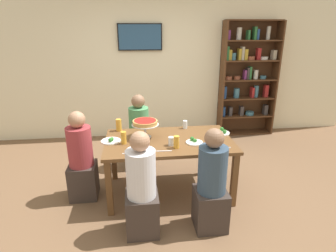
{
  "coord_description": "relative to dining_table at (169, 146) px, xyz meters",
  "views": [
    {
      "loc": [
        -0.4,
        -3.23,
        2.09
      ],
      "look_at": [
        0.0,
        0.1,
        0.89
      ],
      "focal_mm": 29.88,
      "sensor_mm": 36.0,
      "label": 1
    }
  ],
  "objects": [
    {
      "name": "television",
      "position": [
        -0.27,
        2.11,
        1.26
      ],
      "size": [
        0.8,
        0.05,
        0.47
      ],
      "color": "black"
    },
    {
      "name": "dining_table",
      "position": [
        0.0,
        0.0,
        0.0
      ],
      "size": [
        1.6,
        0.95,
        0.74
      ],
      "color": "brown",
      "rests_on": "ground_plane"
    },
    {
      "name": "diner_head_west",
      "position": [
        -1.1,
        0.01,
        -0.16
      ],
      "size": [
        0.34,
        0.34,
        1.15
      ],
      "color": "#382D28",
      "rests_on": "ground_plane"
    },
    {
      "name": "salad_plate_spare",
      "position": [
        -0.72,
        0.03,
        0.1
      ],
      "size": [
        0.24,
        0.24,
        0.06
      ],
      "color": "white",
      "rests_on": "dining_table"
    },
    {
      "name": "cutlery_fork_near",
      "position": [
        -0.48,
        -0.35,
        0.09
      ],
      "size": [
        0.18,
        0.03,
        0.0
      ],
      "primitive_type": "cube",
      "rotation": [
        0.0,
        0.0,
        -0.09
      ],
      "color": "silver",
      "rests_on": "dining_table"
    },
    {
      "name": "beer_glass_amber_tall",
      "position": [
        -0.56,
        -0.05,
        0.17
      ],
      "size": [
        0.07,
        0.07,
        0.15
      ],
      "primitive_type": "cylinder",
      "color": "gold",
      "rests_on": "dining_table"
    },
    {
      "name": "diner_far_left",
      "position": [
        -0.36,
        0.79,
        -0.16
      ],
      "size": [
        0.34,
        0.34,
        1.15
      ],
      "rotation": [
        0.0,
        0.0,
        -1.57
      ],
      "color": "#382D28",
      "rests_on": "ground_plane"
    },
    {
      "name": "cutlery_fork_far",
      "position": [
        0.61,
        -0.3,
        0.09
      ],
      "size": [
        0.18,
        0.06,
        0.0
      ],
      "primitive_type": "cube",
      "rotation": [
        0.0,
        0.0,
        -0.27
      ],
      "color": "silver",
      "rests_on": "dining_table"
    },
    {
      "name": "water_glass_clear_far",
      "position": [
        0.28,
        0.4,
        0.14
      ],
      "size": [
        0.06,
        0.06,
        0.11
      ],
      "primitive_type": "cylinder",
      "color": "white",
      "rests_on": "dining_table"
    },
    {
      "name": "diner_near_left",
      "position": [
        -0.37,
        -0.75,
        -0.16
      ],
      "size": [
        0.34,
        0.34,
        1.15
      ],
      "rotation": [
        0.0,
        0.0,
        1.57
      ],
      "color": "#382D28",
      "rests_on": "ground_plane"
    },
    {
      "name": "beer_glass_amber_short",
      "position": [
        -0.64,
        0.41,
        0.17
      ],
      "size": [
        0.08,
        0.08,
        0.16
      ],
      "primitive_type": "cylinder",
      "color": "gold",
      "rests_on": "dining_table"
    },
    {
      "name": "beer_glass_amber_spare",
      "position": [
        0.06,
        -0.26,
        0.16
      ],
      "size": [
        0.07,
        0.07,
        0.15
      ],
      "primitive_type": "cylinder",
      "color": "gold",
      "rests_on": "dining_table"
    },
    {
      "name": "cutlery_knife_near",
      "position": [
        -0.1,
        -0.33,
        0.09
      ],
      "size": [
        0.18,
        0.03,
        0.0
      ],
      "primitive_type": "cube",
      "rotation": [
        0.0,
        0.0,
        -0.05
      ],
      "color": "silver",
      "rests_on": "dining_table"
    },
    {
      "name": "salad_plate_near_diner",
      "position": [
        0.29,
        -0.13,
        0.1
      ],
      "size": [
        0.21,
        0.21,
        0.06
      ],
      "color": "white",
      "rests_on": "dining_table"
    },
    {
      "name": "ground_plane",
      "position": [
        0.0,
        0.0,
        -0.65
      ],
      "size": [
        12.0,
        12.0,
        0.0
      ],
      "primitive_type": "plane",
      "color": "brown"
    },
    {
      "name": "diner_near_right",
      "position": [
        0.36,
        -0.75,
        -0.16
      ],
      "size": [
        0.34,
        0.34,
        1.15
      ],
      "rotation": [
        0.0,
        0.0,
        1.57
      ],
      "color": "#382D28",
      "rests_on": "ground_plane"
    },
    {
      "name": "deep_dish_pizza_stand",
      "position": [
        -0.29,
        0.13,
        0.28
      ],
      "size": [
        0.35,
        0.35,
        0.23
      ],
      "color": "silver",
      "rests_on": "dining_table"
    },
    {
      "name": "salad_plate_far_diner",
      "position": [
        0.72,
        0.14,
        0.11
      ],
      "size": [
        0.23,
        0.23,
        0.07
      ],
      "color": "white",
      "rests_on": "dining_table"
    },
    {
      "name": "rear_partition",
      "position": [
        0.0,
        2.2,
        0.75
      ],
      "size": [
        8.0,
        0.12,
        2.8
      ],
      "primitive_type": "cube",
      "color": "beige",
      "rests_on": "ground_plane"
    },
    {
      "name": "bookshelf",
      "position": [
        1.8,
        2.01,
        0.49
      ],
      "size": [
        1.1,
        0.3,
        2.21
      ],
      "color": "#4C2D19",
      "rests_on": "ground_plane"
    },
    {
      "name": "water_glass_clear_near",
      "position": [
        0.01,
        -0.17,
        0.14
      ],
      "size": [
        0.07,
        0.07,
        0.11
      ],
      "primitive_type": "cylinder",
      "color": "white",
      "rests_on": "dining_table"
    }
  ]
}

